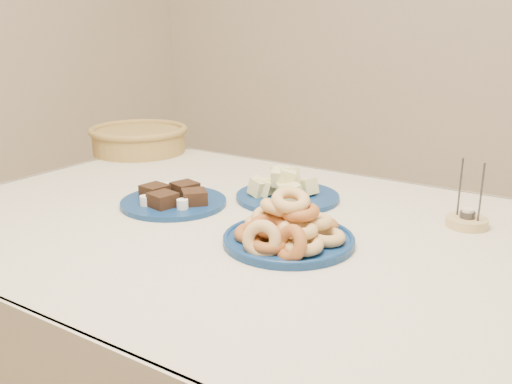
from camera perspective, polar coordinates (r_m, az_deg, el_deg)
dining_table at (r=1.36m, az=1.17°, el=-7.78°), size 1.71×1.11×0.75m
donut_platter at (r=1.22m, az=3.24°, el=-3.94°), size 0.31×0.31×0.13m
melon_plate at (r=1.52m, az=2.82°, el=0.11°), size 0.32×0.32×0.09m
brownie_plate at (r=1.49m, az=-8.25°, el=-0.75°), size 0.36×0.36×0.05m
wicker_basket at (r=2.11m, az=-11.63°, el=5.27°), size 0.45×0.45×0.09m
candle_holder at (r=1.41m, az=20.34°, el=-2.69°), size 0.12×0.12×0.16m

